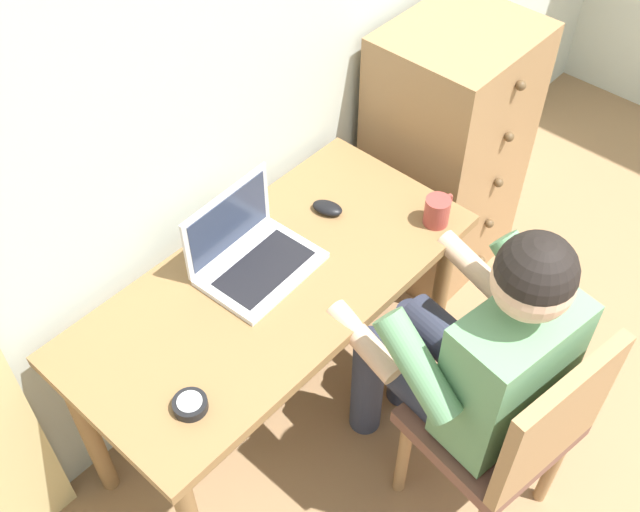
# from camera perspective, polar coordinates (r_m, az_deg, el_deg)

# --- Properties ---
(wall_back) EXTENTS (4.80, 0.05, 2.50)m
(wall_back) POSITION_cam_1_polar(r_m,az_deg,el_deg) (2.34, -3.15, 17.36)
(wall_back) COLOR silver
(wall_back) RESTS_ON ground_plane
(desk) EXTENTS (1.27, 0.60, 0.73)m
(desk) POSITION_cam_1_polar(r_m,az_deg,el_deg) (2.31, -3.51, -3.64)
(desk) COLOR olive
(desk) RESTS_ON ground_plane
(dresser) EXTENTS (0.53, 0.48, 1.06)m
(dresser) POSITION_cam_1_polar(r_m,az_deg,el_deg) (2.99, 9.35, 7.47)
(dresser) COLOR #9E754C
(dresser) RESTS_ON ground_plane
(chair) EXTENTS (0.48, 0.46, 0.89)m
(chair) POSITION_cam_1_polar(r_m,az_deg,el_deg) (2.27, 14.09, -12.42)
(chair) COLOR brown
(chair) RESTS_ON ground_plane
(person_seated) EXTENTS (0.59, 0.62, 1.21)m
(person_seated) POSITION_cam_1_polar(r_m,az_deg,el_deg) (2.17, 11.30, -6.93)
(person_seated) COLOR #33384C
(person_seated) RESTS_ON ground_plane
(laptop) EXTENTS (0.35, 0.27, 0.24)m
(laptop) POSITION_cam_1_polar(r_m,az_deg,el_deg) (2.24, -5.24, 0.27)
(laptop) COLOR silver
(laptop) RESTS_ON desk
(computer_mouse) EXTENTS (0.09, 0.11, 0.03)m
(computer_mouse) POSITION_cam_1_polar(r_m,az_deg,el_deg) (2.42, 0.56, 3.61)
(computer_mouse) COLOR black
(computer_mouse) RESTS_ON desk
(desk_clock) EXTENTS (0.09, 0.09, 0.03)m
(desk_clock) POSITION_cam_1_polar(r_m,az_deg,el_deg) (1.99, -9.66, -10.87)
(desk_clock) COLOR black
(desk_clock) RESTS_ON desk
(coffee_mug) EXTENTS (0.12, 0.08, 0.09)m
(coffee_mug) POSITION_cam_1_polar(r_m,az_deg,el_deg) (2.39, 8.76, 3.36)
(coffee_mug) COLOR #9E3D38
(coffee_mug) RESTS_ON desk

